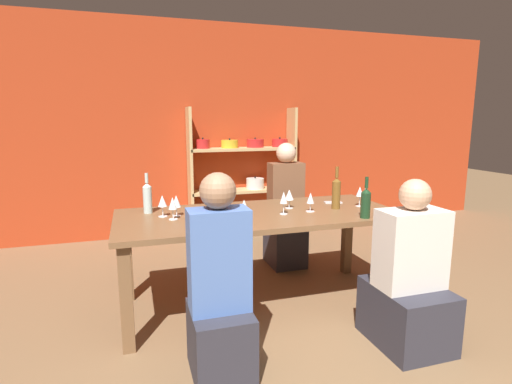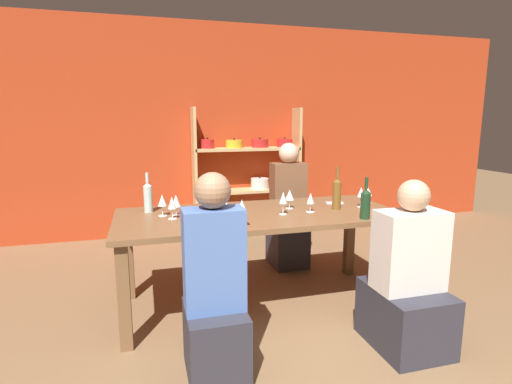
# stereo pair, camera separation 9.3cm
# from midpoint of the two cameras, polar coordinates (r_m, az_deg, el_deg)

# --- Properties ---
(wall_back_red) EXTENTS (8.80, 0.06, 2.70)m
(wall_back_red) POSITION_cam_midpoint_polar(r_m,az_deg,el_deg) (5.28, -8.53, 8.67)
(wall_back_red) COLOR #B23819
(wall_back_red) RESTS_ON ground_plane
(shelf_unit) EXTENTS (1.41, 0.30, 1.64)m
(shelf_unit) POSITION_cam_midpoint_polar(r_m,az_deg,el_deg) (5.27, -2.19, 0.77)
(shelf_unit) COLOR tan
(shelf_unit) RESTS_ON ground_plane
(dining_table) EXTENTS (2.21, 0.96, 0.77)m
(dining_table) POSITION_cam_midpoint_polar(r_m,az_deg,el_deg) (3.18, -0.30, -4.55)
(dining_table) COLOR brown
(dining_table) RESTS_ON ground_plane
(wine_bottle_green) EXTENTS (0.07, 0.07, 0.31)m
(wine_bottle_green) POSITION_cam_midpoint_polar(r_m,az_deg,el_deg) (3.07, 14.57, -1.43)
(wine_bottle_green) COLOR #19381E
(wine_bottle_green) RESTS_ON dining_table
(wine_bottle_dark) EXTENTS (0.07, 0.07, 0.35)m
(wine_bottle_dark) POSITION_cam_midpoint_polar(r_m,az_deg,el_deg) (3.33, 10.61, -0.05)
(wine_bottle_dark) COLOR brown
(wine_bottle_dark) RESTS_ON dining_table
(wine_bottle_amber) EXTENTS (0.07, 0.07, 0.32)m
(wine_bottle_amber) POSITION_cam_midpoint_polar(r_m,az_deg,el_deg) (3.26, -16.04, -0.71)
(wine_bottle_amber) COLOR #B2C6C1
(wine_bottle_amber) RESTS_ON dining_table
(wine_glass_white_a) EXTENTS (0.08, 0.08, 0.19)m
(wine_glass_white_a) POSITION_cam_midpoint_polar(r_m,az_deg,el_deg) (2.72, -2.69, -2.25)
(wine_glass_white_a) COLOR white
(wine_glass_white_a) RESTS_ON dining_table
(wine_glass_empty_a) EXTENTS (0.07, 0.07, 0.15)m
(wine_glass_empty_a) POSITION_cam_midpoint_polar(r_m,az_deg,el_deg) (2.90, -5.03, -2.12)
(wine_glass_empty_a) COLOR white
(wine_glass_empty_a) RESTS_ON dining_table
(wine_glass_white_b) EXTENTS (0.06, 0.06, 0.18)m
(wine_glass_white_b) POSITION_cam_midpoint_polar(r_m,az_deg,el_deg) (3.09, 3.12, -0.94)
(wine_glass_white_b) COLOR white
(wine_glass_white_b) RESTS_ON dining_table
(wine_glass_empty_b) EXTENTS (0.07, 0.07, 0.17)m
(wine_glass_empty_b) POSITION_cam_midpoint_polar(r_m,az_deg,el_deg) (3.00, -12.69, -1.69)
(wine_glass_empty_b) COLOR white
(wine_glass_empty_b) RESTS_ON dining_table
(wine_glass_empty_c) EXTENTS (0.08, 0.08, 0.14)m
(wine_glass_empty_c) POSITION_cam_midpoint_polar(r_m,az_deg,el_deg) (3.66, 14.75, 0.09)
(wine_glass_empty_c) COLOR white
(wine_glass_empty_c) RESTS_ON dining_table
(wine_glass_red_a) EXTENTS (0.06, 0.06, 0.17)m
(wine_glass_red_a) POSITION_cam_midpoint_polar(r_m,az_deg,el_deg) (3.47, 13.87, -0.05)
(wine_glass_red_a) COLOR white
(wine_glass_red_a) RESTS_ON dining_table
(wine_glass_empty_d) EXTENTS (0.07, 0.07, 0.15)m
(wine_glass_empty_d) POSITION_cam_midpoint_polar(r_m,az_deg,el_deg) (3.20, 6.96, -0.97)
(wine_glass_empty_d) COLOR white
(wine_glass_empty_d) RESTS_ON dining_table
(wine_glass_white_c) EXTENTS (0.07, 0.07, 0.17)m
(wine_glass_white_c) POSITION_cam_midpoint_polar(r_m,az_deg,el_deg) (3.11, -14.07, -1.37)
(wine_glass_white_c) COLOR white
(wine_glass_white_c) RESTS_ON dining_table
(wine_glass_empty_e) EXTENTS (0.07, 0.07, 0.16)m
(wine_glass_empty_e) POSITION_cam_midpoint_polar(r_m,az_deg,el_deg) (3.10, -12.16, -1.36)
(wine_glass_empty_e) COLOR white
(wine_glass_empty_e) RESTS_ON dining_table
(wine_glass_empty_f) EXTENTS (0.07, 0.07, 0.16)m
(wine_glass_empty_f) POSITION_cam_midpoint_polar(r_m,az_deg,el_deg) (3.30, 3.97, -0.46)
(wine_glass_empty_f) COLOR white
(wine_glass_empty_f) RESTS_ON dining_table
(cell_phone) EXTENTS (0.16, 0.10, 0.01)m
(cell_phone) POSITION_cam_midpoint_polar(r_m,az_deg,el_deg) (3.59, 10.22, -1.46)
(cell_phone) COLOR silver
(cell_phone) RESTS_ON dining_table
(person_near_a) EXTENTS (0.44, 0.54, 1.13)m
(person_near_a) POSITION_cam_midpoint_polar(r_m,az_deg,el_deg) (2.88, 20.05, -12.59)
(person_near_a) COLOR #2D2D38
(person_near_a) RESTS_ON ground_plane
(person_far_a) EXTENTS (0.34, 0.43, 1.27)m
(person_far_a) POSITION_cam_midpoint_polar(r_m,az_deg,el_deg) (4.12, 3.57, -3.97)
(person_far_a) COLOR #2D2D38
(person_far_a) RESTS_ON ground_plane
(person_near_b) EXTENTS (0.34, 0.43, 1.21)m
(person_near_b) POSITION_cam_midpoint_polar(r_m,az_deg,el_deg) (2.41, -6.34, -15.27)
(person_near_b) COLOR #2D2D38
(person_near_b) RESTS_ON ground_plane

